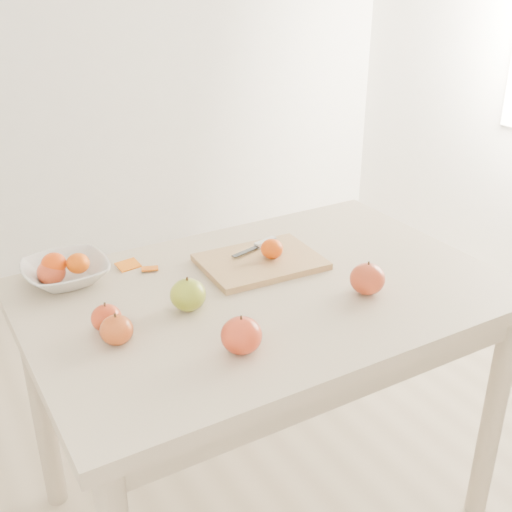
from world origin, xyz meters
TOP-DOWN VIEW (x-y plane):
  - ground at (0.00, 0.00)m, footprint 3.50×3.50m
  - table at (0.00, 0.00)m, footprint 1.20×0.80m
  - cutting_board at (0.06, 0.12)m, footprint 0.33×0.25m
  - board_tangerine at (0.09, 0.11)m, footprint 0.06×0.06m
  - fruit_bowl at (-0.43, 0.29)m, footprint 0.22×0.22m
  - bowl_tangerine_near at (-0.45, 0.30)m, footprint 0.06×0.06m
  - bowl_tangerine_far at (-0.40, 0.28)m, footprint 0.06×0.06m
  - orange_peel_a at (-0.26, 0.29)m, footprint 0.07×0.05m
  - orange_peel_b at (-0.22, 0.25)m, footprint 0.05×0.05m
  - paring_knife at (0.10, 0.19)m, footprint 0.17×0.07m
  - apple_green at (-0.22, 0.00)m, footprint 0.09×0.09m
  - apple_red_d at (-0.41, -0.05)m, footprint 0.07×0.07m
  - apple_red_a at (-0.46, 0.30)m, footprint 0.07×0.07m
  - apple_red_b at (-0.41, 0.01)m, footprint 0.07×0.07m
  - apple_red_e at (0.21, -0.15)m, footprint 0.09×0.09m
  - apple_red_c at (-0.19, -0.22)m, footprint 0.09×0.09m

SIDE VIEW (x-z plane):
  - ground at x=0.00m, z-range 0.00..0.00m
  - table at x=0.00m, z-range 0.28..1.03m
  - orange_peel_a at x=-0.26m, z-range 0.75..0.76m
  - orange_peel_b at x=-0.22m, z-range 0.75..0.76m
  - cutting_board at x=0.06m, z-range 0.75..0.77m
  - paring_knife at x=0.10m, z-range 0.77..0.78m
  - fruit_bowl at x=-0.43m, z-range 0.75..0.80m
  - apple_red_b at x=-0.41m, z-range 0.75..0.81m
  - apple_red_a at x=-0.46m, z-range 0.75..0.82m
  - apple_red_d at x=-0.41m, z-range 0.75..0.82m
  - apple_green at x=-0.22m, z-range 0.75..0.83m
  - apple_red_e at x=0.21m, z-range 0.75..0.83m
  - apple_red_c at x=-0.19m, z-range 0.75..0.83m
  - board_tangerine at x=0.09m, z-range 0.77..0.82m
  - bowl_tangerine_far at x=-0.40m, z-range 0.78..0.83m
  - bowl_tangerine_near at x=-0.45m, z-range 0.78..0.83m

